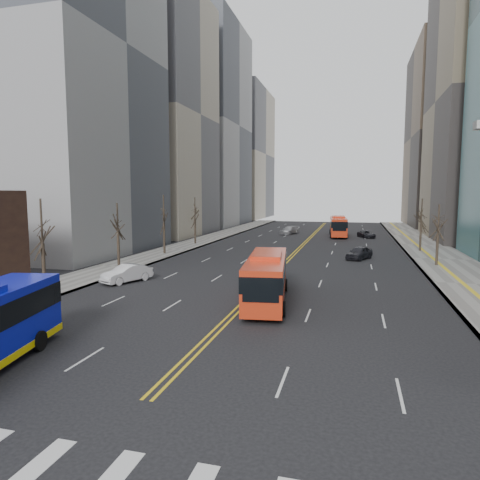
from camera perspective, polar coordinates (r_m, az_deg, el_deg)
name	(u,v)px	position (r m, az deg, el deg)	size (l,w,h in m)	color
sidewalk_right	(442,259)	(55.37, 25.37, -2.35)	(7.00, 130.00, 0.15)	slate
sidewalk_left	(174,250)	(59.45, -8.84, -1.26)	(5.00, 130.00, 0.15)	slate
centerline	(302,245)	(64.79, 8.33, -0.70)	(0.55, 100.00, 0.01)	gold
office_towers	(315,100)	(79.40, 9.91, 17.90)	(83.00, 134.00, 58.00)	gray
street_trees	(214,220)	(45.91, -3.54, 2.62)	(35.20, 47.20, 7.60)	black
red_bus_near	(267,275)	(30.66, 3.58, -4.66)	(4.10, 11.46, 3.56)	red
red_bus_far	(338,225)	(79.47, 12.97, 1.97)	(3.56, 11.88, 3.70)	red
car_white	(127,273)	(38.91, -14.86, -4.34)	(1.63, 4.66, 1.54)	silver
car_dark_mid	(359,253)	(52.49, 15.62, -1.66)	(1.80, 4.48, 1.53)	black
car_silver	(289,230)	(82.12, 6.59, 1.30)	(2.07, 5.09, 1.48)	#96969B
car_dark_far	(366,234)	(78.40, 16.51, 0.75)	(2.04, 4.42, 1.23)	black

